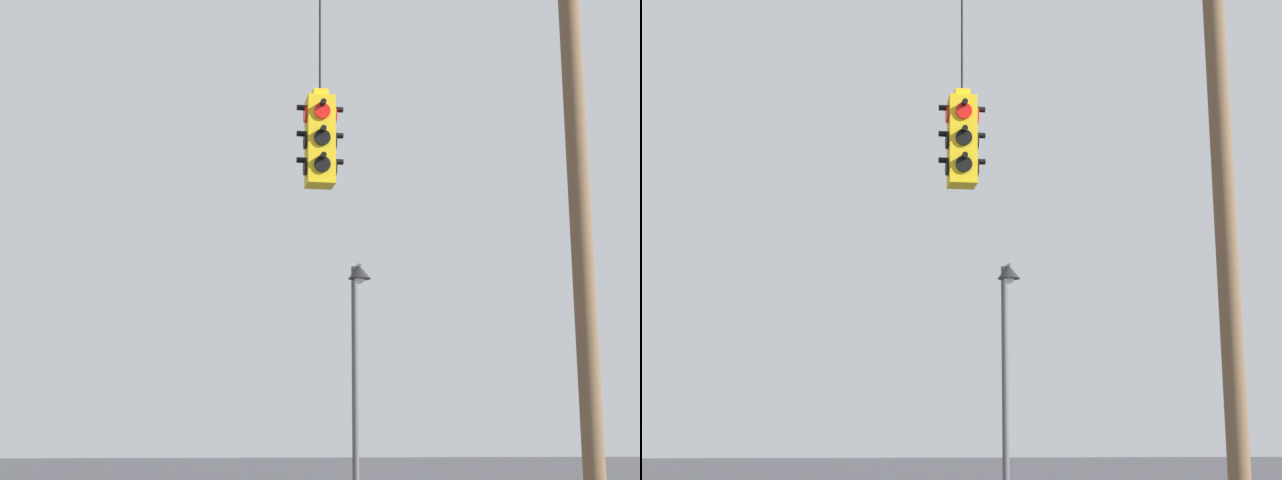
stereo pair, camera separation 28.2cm
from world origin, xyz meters
TOP-DOWN VIEW (x-y plane):
  - utility_pole_right at (5.11, 0.30)m, footprint 0.27×0.27m
  - traffic_light_over_intersection at (1.75, 0.30)m, footprint 0.58×0.58m
  - street_lamp at (3.28, 5.70)m, footprint 0.40×0.70m

SIDE VIEW (x-z plane):
  - street_lamp at x=3.28m, z-range 0.90..5.81m
  - utility_pole_right at x=5.11m, z-range -0.01..8.76m
  - traffic_light_over_intersection at x=1.75m, z-range 4.01..6.97m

